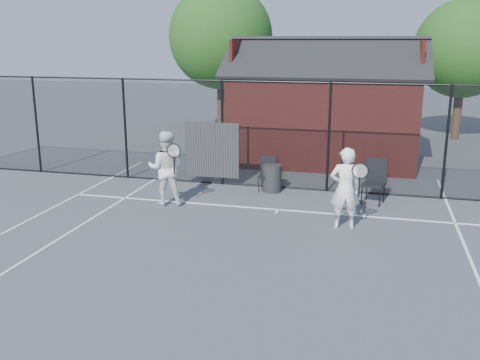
% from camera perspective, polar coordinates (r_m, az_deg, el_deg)
% --- Properties ---
extents(ground, '(80.00, 80.00, 0.00)m').
position_cam_1_polar(ground, '(10.47, 1.12, -8.09)').
color(ground, '#444A4E').
rests_on(ground, ground).
extents(court_lines, '(11.02, 18.00, 0.01)m').
position_cam_1_polar(court_lines, '(9.30, -0.77, -11.12)').
color(court_lines, white).
rests_on(court_lines, ground).
extents(fence, '(22.04, 3.00, 3.00)m').
position_cam_1_polar(fence, '(14.85, 4.41, 4.53)').
color(fence, black).
rests_on(fence, ground).
extents(clubhouse, '(6.50, 4.36, 4.19)m').
position_cam_1_polar(clubhouse, '(18.64, 9.03, 6.97)').
color(clubhouse, maroon).
rests_on(clubhouse, ground).
extents(tree_left, '(4.48, 4.48, 6.44)m').
position_cam_1_polar(tree_left, '(23.86, -2.08, 15.00)').
color(tree_left, '#382316').
rests_on(tree_left, ground).
extents(tree_right, '(3.97, 3.97, 5.70)m').
position_cam_1_polar(tree_right, '(24.14, 22.75, 12.76)').
color(tree_right, '#382316').
rests_on(tree_right, ground).
extents(player_front, '(0.85, 0.65, 1.83)m').
position_cam_1_polar(player_front, '(11.89, 11.16, -0.88)').
color(player_front, white).
rests_on(player_front, ground).
extents(player_back, '(1.09, 0.91, 1.88)m').
position_cam_1_polar(player_back, '(13.55, -7.91, 1.27)').
color(player_back, white).
rests_on(player_back, ground).
extents(chair_left, '(0.45, 0.47, 0.94)m').
position_cam_1_polar(chair_left, '(14.72, 2.90, 0.57)').
color(chair_left, black).
rests_on(chair_left, ground).
extents(chair_right, '(0.66, 0.68, 1.12)m').
position_cam_1_polar(chair_right, '(13.95, 14.07, -0.26)').
color(chair_right, black).
rests_on(chair_right, ground).
extents(waste_bin, '(0.60, 0.60, 0.76)m').
position_cam_1_polar(waste_bin, '(14.72, 3.45, 0.20)').
color(waste_bin, '#242424').
rests_on(waste_bin, ground).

